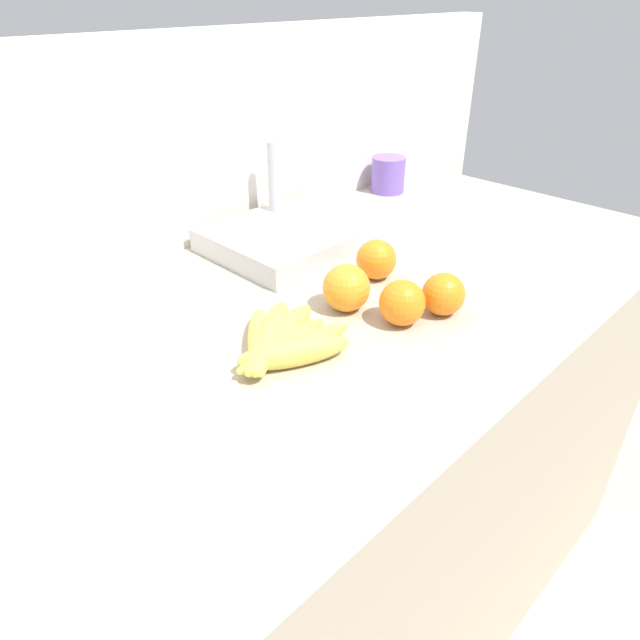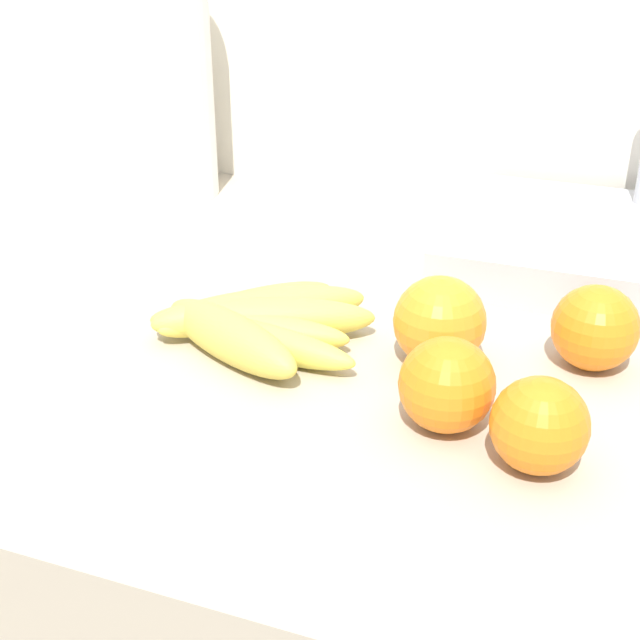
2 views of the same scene
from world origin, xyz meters
TOP-DOWN VIEW (x-y plane):
  - wall_back at (0.00, 0.39)m, footprint 2.28×0.06m
  - banana_bunch at (-0.02, -0.06)m, footprint 0.20×0.20m
  - orange_far_right at (0.17, -0.13)m, footprint 0.07×0.07m
  - orange_back_right at (0.15, -0.04)m, footprint 0.08×0.08m
  - orange_back_left at (0.27, -0.00)m, footprint 0.07×0.07m
  - orange_right at (0.25, -0.16)m, footprint 0.07×0.07m
  - paper_towel_roll at (-0.28, 0.27)m, footprint 0.13×0.13m
  - sink_basin at (0.29, 0.21)m, footprint 0.39×0.26m

SIDE VIEW (x-z plane):
  - wall_back at x=0.00m, z-range 0.00..1.30m
  - banana_bunch at x=-0.02m, z-range 0.90..0.95m
  - sink_basin at x=0.29m, z-range 0.83..1.03m
  - orange_right at x=0.25m, z-range 0.91..0.98m
  - orange_back_left at x=0.27m, z-range 0.91..0.98m
  - orange_far_right at x=0.17m, z-range 0.91..0.98m
  - orange_back_right at x=0.15m, z-range 0.91..0.98m
  - paper_towel_roll at x=-0.28m, z-range 0.89..1.19m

